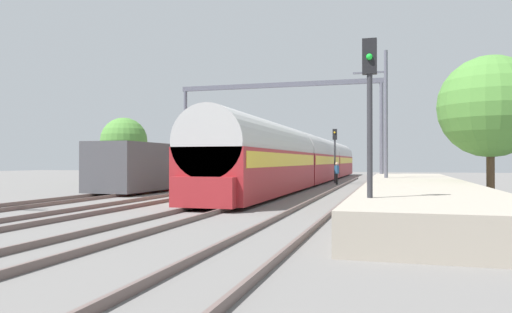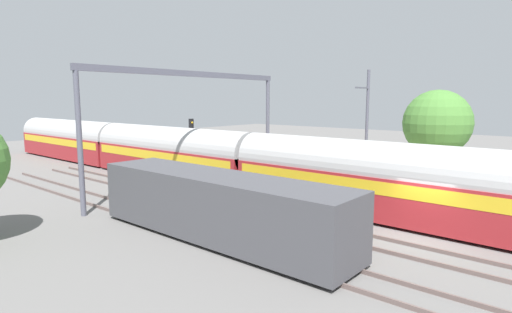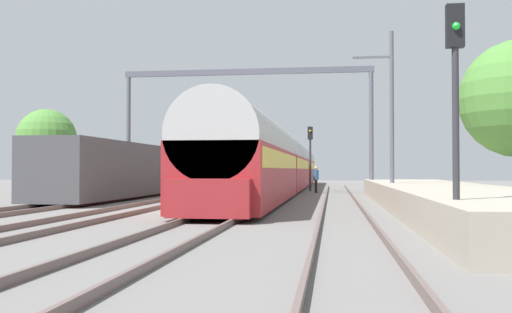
{
  "view_description": "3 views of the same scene",
  "coord_description": "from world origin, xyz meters",
  "px_view_note": "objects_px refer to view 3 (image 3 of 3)",
  "views": [
    {
      "loc": [
        8.42,
        -20.93,
        1.83
      ],
      "look_at": [
        1.91,
        1.9,
        2.06
      ],
      "focal_mm": 33.45,
      "sensor_mm": 36.0,
      "label": 1
    },
    {
      "loc": [
        -17.99,
        -5.88,
        6.09
      ],
      "look_at": [
        -0.51,
        8.95,
        2.9
      ],
      "focal_mm": 29.11,
      "sensor_mm": 36.0,
      "label": 2
    },
    {
      "loc": [
        5.36,
        -20.72,
        1.52
      ],
      "look_at": [
        0.95,
        12.16,
        2.28
      ],
      "focal_mm": 40.08,
      "sensor_mm": 36.0,
      "label": 3
    }
  ],
  "objects_px": {
    "catenary_gantry": "(246,101)",
    "railway_signal_near": "(455,90)",
    "passenger_train": "(283,163)",
    "freight_car": "(110,170)",
    "person_crossing": "(316,177)",
    "railway_signal_far": "(310,149)"
  },
  "relations": [
    {
      "from": "passenger_train",
      "to": "person_crossing",
      "type": "relative_size",
      "value": 28.44
    },
    {
      "from": "freight_car",
      "to": "person_crossing",
      "type": "relative_size",
      "value": 7.51
    },
    {
      "from": "catenary_gantry",
      "to": "railway_signal_near",
      "type": "bearing_deg",
      "value": -71.27
    },
    {
      "from": "person_crossing",
      "to": "railway_signal_far",
      "type": "relative_size",
      "value": 0.38
    },
    {
      "from": "railway_signal_near",
      "to": "railway_signal_far",
      "type": "relative_size",
      "value": 1.09
    },
    {
      "from": "railway_signal_near",
      "to": "railway_signal_far",
      "type": "xyz_separation_m",
      "value": [
        -4.06,
        27.92,
        -0.23
      ]
    },
    {
      "from": "freight_car",
      "to": "person_crossing",
      "type": "bearing_deg",
      "value": 44.15
    },
    {
      "from": "freight_car",
      "to": "railway_signal_far",
      "type": "xyz_separation_m",
      "value": [
        9.54,
        12.68,
        1.46
      ]
    },
    {
      "from": "passenger_train",
      "to": "railway_signal_far",
      "type": "relative_size",
      "value": 10.87
    },
    {
      "from": "passenger_train",
      "to": "freight_car",
      "type": "xyz_separation_m",
      "value": [
        -7.63,
        -12.81,
        -0.5
      ]
    },
    {
      "from": "railway_signal_near",
      "to": "railway_signal_far",
      "type": "distance_m",
      "value": 28.22
    },
    {
      "from": "passenger_train",
      "to": "freight_car",
      "type": "distance_m",
      "value": 14.91
    },
    {
      "from": "person_crossing",
      "to": "railway_signal_near",
      "type": "distance_m",
      "value": 25.32
    },
    {
      "from": "passenger_train",
      "to": "railway_signal_near",
      "type": "height_order",
      "value": "railway_signal_near"
    },
    {
      "from": "railway_signal_near",
      "to": "catenary_gantry",
      "type": "bearing_deg",
      "value": 108.73
    },
    {
      "from": "passenger_train",
      "to": "railway_signal_near",
      "type": "bearing_deg",
      "value": -77.97
    },
    {
      "from": "catenary_gantry",
      "to": "freight_car",
      "type": "bearing_deg",
      "value": -125.55
    },
    {
      "from": "freight_car",
      "to": "catenary_gantry",
      "type": "distance_m",
      "value": 10.77
    },
    {
      "from": "passenger_train",
      "to": "freight_car",
      "type": "height_order",
      "value": "passenger_train"
    },
    {
      "from": "freight_car",
      "to": "railway_signal_far",
      "type": "height_order",
      "value": "railway_signal_far"
    },
    {
      "from": "railway_signal_near",
      "to": "freight_car",
      "type": "bearing_deg",
      "value": 131.75
    },
    {
      "from": "person_crossing",
      "to": "railway_signal_near",
      "type": "relative_size",
      "value": 0.35
    }
  ]
}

